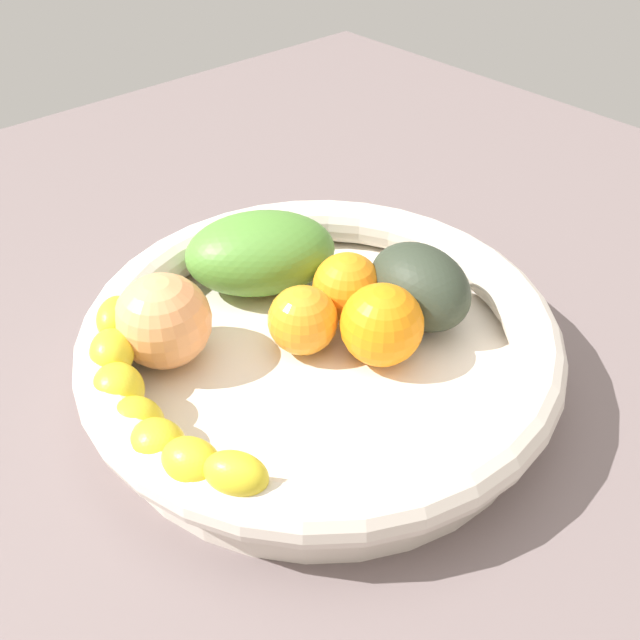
{
  "coord_description": "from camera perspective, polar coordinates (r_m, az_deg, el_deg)",
  "views": [
    {
      "loc": [
        27.82,
        -25.0,
        39.09
      ],
      "look_at": [
        0.0,
        0.0,
        8.23
      ],
      "focal_mm": 38.19,
      "sensor_mm": 36.0,
      "label": 1
    }
  ],
  "objects": [
    {
      "name": "mango_green",
      "position": [
        0.55,
        -5.0,
        5.63
      ],
      "size": [
        13.42,
        14.69,
        6.26
      ],
      "primitive_type": "ellipsoid",
      "rotation": [
        0.0,
        0.0,
        1.03
      ],
      "color": "#528C33",
      "rests_on": "fruit_bowl"
    },
    {
      "name": "fruit_bowl",
      "position": [
        0.5,
        0.0,
        -1.92
      ],
      "size": [
        34.64,
        34.64,
        5.91
      ],
      "color": "silver",
      "rests_on": "kitchen_counter"
    },
    {
      "name": "peach_blush",
      "position": [
        0.49,
        -13.0,
        -0.08
      ],
      "size": [
        6.87,
        6.87,
        6.87
      ],
      "primitive_type": "sphere",
      "color": "#F9A164",
      "rests_on": "fruit_bowl"
    },
    {
      "name": "orange_mid_left",
      "position": [
        0.48,
        5.2,
        -0.4
      ],
      "size": [
        6.01,
        6.01,
        6.01
      ],
      "primitive_type": "sphere",
      "color": "orange",
      "rests_on": "fruit_bowl"
    },
    {
      "name": "kitchen_counter",
      "position": [
        0.53,
        0.0,
        -5.61
      ],
      "size": [
        120.0,
        120.0,
        3.0
      ],
      "primitive_type": "cube",
      "color": "#6C5D5D",
      "rests_on": "ground"
    },
    {
      "name": "banana_draped_left",
      "position": [
        0.44,
        -14.46,
        -7.29
      ],
      "size": [
        20.98,
        7.79,
        5.15
      ],
      "color": "yellow",
      "rests_on": "fruit_bowl"
    },
    {
      "name": "avocado_dark",
      "position": [
        0.52,
        8.33,
        2.8
      ],
      "size": [
        9.12,
        7.0,
        6.23
      ],
      "primitive_type": "ellipsoid",
      "rotation": [
        0.0,
        0.0,
        3.07
      ],
      "color": "#2F3829",
      "rests_on": "fruit_bowl"
    },
    {
      "name": "orange_front",
      "position": [
        0.49,
        -1.45,
        -0.01
      ],
      "size": [
        5.14,
        5.14,
        5.14
      ],
      "primitive_type": "sphere",
      "color": "orange",
      "rests_on": "fruit_bowl"
    },
    {
      "name": "orange_mid_right",
      "position": [
        0.52,
        2.29,
        2.8
      ],
      "size": [
        5.35,
        5.35,
        5.35
      ],
      "primitive_type": "sphere",
      "color": "orange",
      "rests_on": "fruit_bowl"
    }
  ]
}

